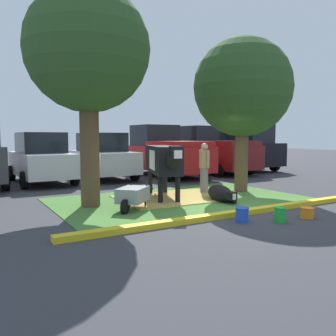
# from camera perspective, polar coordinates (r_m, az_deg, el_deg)

# --- Properties ---
(ground_plane) EXTENTS (80.00, 80.00, 0.00)m
(ground_plane) POSITION_cam_1_polar(r_m,az_deg,el_deg) (9.22, 9.47, -6.53)
(ground_plane) COLOR #38383D
(grass_island) EXTENTS (7.20, 4.54, 0.02)m
(grass_island) POSITION_cam_1_polar(r_m,az_deg,el_deg) (10.35, 2.08, -5.14)
(grass_island) COLOR #477A33
(grass_island) RESTS_ON ground
(curb_yellow) EXTENTS (8.40, 0.24, 0.12)m
(curb_yellow) POSITION_cam_1_polar(r_m,az_deg,el_deg) (8.44, 11.03, -7.22)
(curb_yellow) COLOR yellow
(curb_yellow) RESTS_ON ground
(hay_bedding) EXTENTS (3.30, 2.53, 0.04)m
(hay_bedding) POSITION_cam_1_polar(r_m,az_deg,el_deg) (10.53, 0.83, -4.87)
(hay_bedding) COLOR tan
(hay_bedding) RESTS_ON ground
(shade_tree_left) EXTENTS (3.21, 3.21, 5.68)m
(shade_tree_left) POSITION_cam_1_polar(r_m,az_deg,el_deg) (9.65, -12.91, 17.95)
(shade_tree_left) COLOR brown
(shade_tree_left) RESTS_ON ground
(shade_tree_right) EXTENTS (3.25, 3.25, 5.10)m
(shade_tree_right) POSITION_cam_1_polar(r_m,az_deg,el_deg) (12.11, 12.03, 12.57)
(shade_tree_right) COLOR brown
(shade_tree_right) RESTS_ON ground
(cow_holstein) EXTENTS (1.41, 3.05, 1.62)m
(cow_holstein) POSITION_cam_1_polar(r_m,az_deg,el_deg) (10.35, -0.71, 1.27)
(cow_holstein) COLOR black
(cow_holstein) RESTS_ON ground
(calf_lying) EXTENTS (0.63, 1.33, 0.48)m
(calf_lying) POSITION_cam_1_polar(r_m,az_deg,el_deg) (10.10, 8.53, -4.13)
(calf_lying) COLOR black
(calf_lying) RESTS_ON ground
(person_handler) EXTENTS (0.34, 0.53, 1.64)m
(person_handler) POSITION_cam_1_polar(r_m,az_deg,el_deg) (11.47, 5.91, 0.24)
(person_handler) COLOR slate
(person_handler) RESTS_ON ground
(wheelbarrow) EXTENTS (1.36, 1.33, 0.63)m
(wheelbarrow) POSITION_cam_1_polar(r_m,az_deg,el_deg) (8.86, -5.80, -4.42)
(wheelbarrow) COLOR gray
(wheelbarrow) RESTS_ON ground
(bucket_blue) EXTENTS (0.31, 0.31, 0.32)m
(bucket_blue) POSITION_cam_1_polar(r_m,az_deg,el_deg) (7.87, 11.91, -7.36)
(bucket_blue) COLOR blue
(bucket_blue) RESTS_ON ground
(bucket_green) EXTENTS (0.27, 0.27, 0.33)m
(bucket_green) POSITION_cam_1_polar(r_m,az_deg,el_deg) (8.05, 17.71, -7.16)
(bucket_green) COLOR green
(bucket_green) RESTS_ON ground
(bucket_orange) EXTENTS (0.32, 0.32, 0.25)m
(bucket_orange) POSITION_cam_1_polar(r_m,az_deg,el_deg) (8.64, 21.67, -6.71)
(bucket_orange) COLOR orange
(bucket_orange) RESTS_ON ground
(sedan_red) EXTENTS (2.11, 4.45, 2.02)m
(sedan_red) POSITION_cam_1_polar(r_m,az_deg,el_deg) (14.91, -19.93, 1.46)
(sedan_red) COLOR silver
(sedan_red) RESTS_ON ground
(hatchback_white) EXTENTS (2.11, 4.45, 2.02)m
(hatchback_white) POSITION_cam_1_polar(r_m,az_deg,el_deg) (15.75, -10.71, 1.85)
(hatchback_white) COLOR silver
(hatchback_white) RESTS_ON ground
(pickup_truck_black) EXTENTS (2.33, 5.45, 2.42)m
(pickup_truck_black) POSITION_cam_1_polar(r_m,az_deg,el_deg) (16.60, -0.72, 2.55)
(pickup_truck_black) COLOR red
(pickup_truck_black) RESTS_ON ground
(pickup_truck_maroon) EXTENTS (2.33, 5.45, 2.42)m
(pickup_truck_maroon) POSITION_cam_1_polar(r_m,az_deg,el_deg) (18.24, 6.86, 2.74)
(pickup_truck_maroon) COLOR maroon
(pickup_truck_maroon) RESTS_ON ground
(suv_black) EXTENTS (2.21, 4.65, 2.52)m
(suv_black) POSITION_cam_1_polar(r_m,az_deg,el_deg) (20.08, 11.97, 3.32)
(suv_black) COLOR black
(suv_black) RESTS_ON ground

